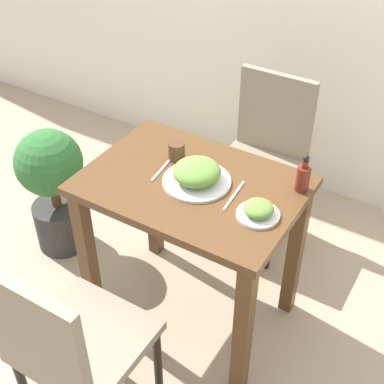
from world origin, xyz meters
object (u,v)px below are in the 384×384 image
at_px(food_plate, 197,174).
at_px(sauce_bottle, 303,177).
at_px(chair_near, 68,344).
at_px(chair_far, 264,152).
at_px(potted_plant_left, 53,184).
at_px(drink_cup, 176,151).
at_px(side_plate, 258,210).

xyz_separation_m(food_plate, sauce_bottle, (0.37, 0.17, 0.02)).
xyz_separation_m(chair_near, food_plate, (0.08, 0.72, 0.30)).
bearing_deg(sauce_bottle, food_plate, -155.23).
distance_m(chair_far, potted_plant_left, 1.09).
xyz_separation_m(sauce_bottle, potted_plant_left, (-1.24, -0.14, -0.43)).
bearing_deg(drink_cup, food_plate, -31.79).
distance_m(food_plate, potted_plant_left, 0.96).
xyz_separation_m(food_plate, side_plate, (0.29, -0.06, -0.02)).
bearing_deg(food_plate, sauce_bottle, 24.77).
distance_m(chair_far, sauce_bottle, 0.73).
height_order(chair_near, food_plate, chair_near).
height_order(chair_near, chair_far, same).
bearing_deg(sauce_bottle, potted_plant_left, -173.50).
bearing_deg(chair_near, drink_cup, -84.76).
bearing_deg(chair_near, food_plate, -96.52).
bearing_deg(food_plate, potted_plant_left, 178.05).
xyz_separation_m(chair_near, drink_cup, (-0.07, 0.81, 0.30)).
bearing_deg(side_plate, sauce_bottle, 71.82).
xyz_separation_m(side_plate, potted_plant_left, (-1.16, 0.09, -0.40)).
relative_size(food_plate, sauce_bottle, 1.68).
height_order(chair_far, potted_plant_left, chair_far).
bearing_deg(food_plate, chair_near, -96.52).
relative_size(food_plate, potted_plant_left, 0.39).
relative_size(side_plate, potted_plant_left, 0.23).
bearing_deg(side_plate, drink_cup, 161.07).
distance_m(side_plate, potted_plant_left, 1.23).
bearing_deg(potted_plant_left, drink_cup, 5.41).
relative_size(chair_near, chair_far, 1.00).
xyz_separation_m(drink_cup, sauce_bottle, (0.53, 0.07, 0.02)).
distance_m(food_plate, drink_cup, 0.18).
relative_size(drink_cup, sauce_bottle, 0.48).
relative_size(chair_near, side_plate, 5.63).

